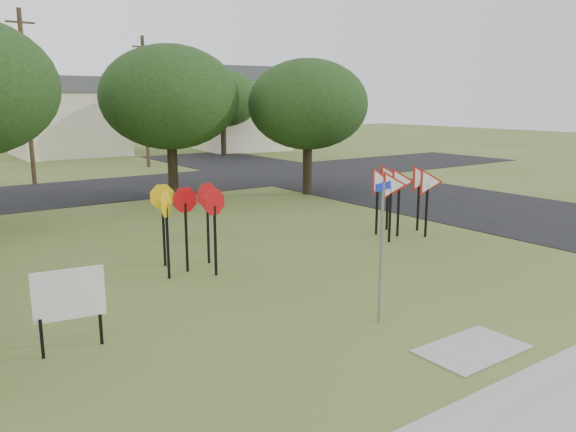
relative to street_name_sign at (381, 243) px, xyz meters
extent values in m
plane|color=#485B22|center=(0.48, 0.49, -1.66)|extent=(140.00, 140.00, 0.00)
cube|color=gray|center=(0.48, -3.71, -1.65)|extent=(30.00, 1.60, 0.02)
cube|color=black|center=(12.48, 10.49, -1.65)|extent=(8.00, 50.00, 0.02)
cube|color=black|center=(0.48, 20.49, -1.65)|extent=(60.00, 8.00, 0.02)
cube|color=gray|center=(0.48, -1.91, -1.65)|extent=(2.00, 1.20, 0.02)
cylinder|color=gray|center=(0.00, 0.00, -0.22)|extent=(0.06, 0.06, 2.88)
cube|color=#0E249F|center=(0.00, 0.00, 1.14)|extent=(0.58, 0.19, 0.15)
cube|color=black|center=(-1.66, 5.43, -0.74)|extent=(0.05, 0.05, 1.83)
cube|color=black|center=(-0.84, 5.80, -0.74)|extent=(0.05, 0.05, 1.83)
cube|color=black|center=(-1.20, 4.70, -0.74)|extent=(0.05, 0.05, 1.83)
cube|color=black|center=(-2.30, 5.16, -0.74)|extent=(0.05, 0.05, 1.83)
cube|color=black|center=(-1.93, 6.26, -0.74)|extent=(0.05, 0.05, 1.83)
cube|color=black|center=(4.93, 4.56, -0.77)|extent=(0.06, 0.06, 1.78)
cube|color=black|center=(5.73, 4.95, -0.77)|extent=(0.06, 0.06, 1.78)
cube|color=black|center=(6.42, 4.36, -0.77)|extent=(0.06, 0.06, 1.78)
cube|color=black|center=(5.33, 5.55, -0.77)|extent=(0.06, 0.06, 1.78)
cube|color=black|center=(6.12, 5.84, -0.77)|extent=(0.06, 0.06, 1.78)
cube|color=black|center=(6.91, 5.15, -0.77)|extent=(0.06, 0.06, 1.78)
cube|color=black|center=(-5.95, 2.24, -1.30)|extent=(0.05, 0.05, 0.72)
cube|color=black|center=(-4.93, 2.24, -1.30)|extent=(0.05, 0.05, 0.72)
cube|color=silver|center=(-5.44, 2.24, -0.58)|extent=(1.22, 0.22, 0.92)
cylinder|color=#4A3822|center=(-1.52, 24.49, 2.84)|extent=(0.24, 0.24, 9.00)
cube|color=#4A3822|center=(-1.52, 24.49, 6.64)|extent=(1.40, 0.10, 0.10)
cylinder|color=#4A3822|center=(6.48, 28.49, 2.59)|extent=(0.24, 0.24, 8.50)
cube|color=#4A3822|center=(6.48, 28.49, 6.14)|extent=(1.40, 0.10, 0.10)
cube|color=#EFE4C1|center=(4.48, 40.49, 0.84)|extent=(8.00, 8.00, 5.00)
cube|color=#4D4D52|center=(4.48, 40.49, 3.94)|extent=(8.40, 8.40, 1.20)
cube|color=#EFE4C1|center=(18.48, 36.49, 1.34)|extent=(7.91, 7.91, 6.00)
cube|color=#4D4D52|center=(18.48, 36.49, 4.94)|extent=(8.30, 8.30, 1.20)
cylinder|color=black|center=(2.48, 15.49, -0.43)|extent=(0.44, 0.44, 2.45)
ellipsoid|color=black|center=(2.48, 15.49, 2.89)|extent=(6.00, 6.00, 4.50)
cylinder|color=black|center=(8.48, 13.49, -0.52)|extent=(0.44, 0.44, 2.27)
ellipsoid|color=black|center=(8.48, 13.49, 2.58)|extent=(5.60, 5.60, 4.20)
cylinder|color=black|center=(14.48, 32.49, -0.43)|extent=(0.44, 0.44, 2.45)
ellipsoid|color=black|center=(14.48, 32.49, 2.89)|extent=(6.00, 6.00, 4.50)
camera|label=1|loc=(-7.75, -7.69, 2.79)|focal=35.00mm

